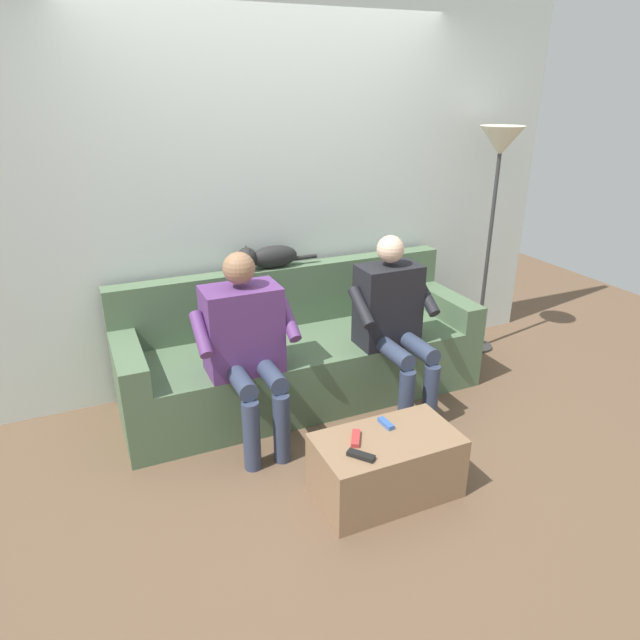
% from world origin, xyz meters
% --- Properties ---
extents(ground_plane, '(8.00, 8.00, 0.00)m').
position_xyz_m(ground_plane, '(0.00, 0.60, 0.00)').
color(ground_plane, brown).
extents(back_wall, '(4.49, 0.06, 2.63)m').
position_xyz_m(back_wall, '(0.00, -0.55, 1.32)').
color(back_wall, silver).
rests_on(back_wall, ground).
extents(couch, '(2.45, 0.78, 0.86)m').
position_xyz_m(couch, '(0.00, -0.11, 0.29)').
color(couch, '#516B4C').
rests_on(couch, ground).
extents(coffee_table, '(0.75, 0.42, 0.35)m').
position_xyz_m(coffee_table, '(0.00, 1.07, 0.17)').
color(coffee_table, '#8C6B4C').
rests_on(coffee_table, ground).
extents(person_left_seated, '(0.55, 0.59, 1.17)m').
position_xyz_m(person_left_seated, '(-0.49, 0.27, 0.65)').
color(person_left_seated, black).
rests_on(person_left_seated, ground).
extents(person_right_seated, '(0.60, 0.58, 1.17)m').
position_xyz_m(person_right_seated, '(0.49, 0.24, 0.66)').
color(person_right_seated, '#5B3370').
rests_on(person_right_seated, ground).
extents(cat_on_backrest, '(0.58, 0.13, 0.17)m').
position_xyz_m(cat_on_backrest, '(0.13, -0.39, 0.95)').
color(cat_on_backrest, black).
rests_on(cat_on_backrest, couch).
extents(remote_black, '(0.12, 0.14, 0.02)m').
position_xyz_m(remote_black, '(0.20, 1.16, 0.36)').
color(remote_black, black).
rests_on(remote_black, coffee_table).
extents(remote_red, '(0.11, 0.14, 0.02)m').
position_xyz_m(remote_red, '(0.16, 1.02, 0.36)').
color(remote_red, '#B73333').
rests_on(remote_red, coffee_table).
extents(remote_blue, '(0.04, 0.11, 0.02)m').
position_xyz_m(remote_blue, '(-0.05, 0.96, 0.36)').
color(remote_blue, '#3860B7').
rests_on(remote_blue, coffee_table).
extents(floor_lamp, '(0.32, 0.32, 1.76)m').
position_xyz_m(floor_lamp, '(-1.63, -0.21, 1.53)').
color(floor_lamp, '#2D2D2D').
rests_on(floor_lamp, ground).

